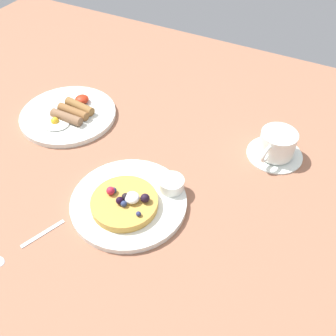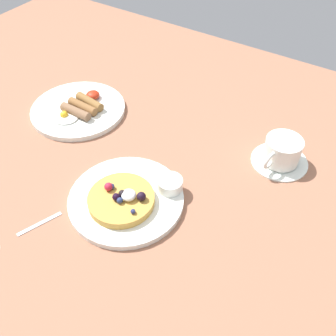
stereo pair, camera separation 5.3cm
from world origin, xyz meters
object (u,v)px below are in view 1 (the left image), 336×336
Objects in this scene: pancake_plate at (129,202)px; coffee_saucer at (275,154)px; breakfast_plate at (68,115)px; syrup_ramekin at (171,184)px; teaspoon at (15,250)px; coffee_cup at (277,143)px.

coffee_saucer is at bearing 51.83° from pancake_plate.
coffee_saucer is at bearing 11.81° from breakfast_plate.
syrup_ramekin is at bearing -126.92° from coffee_saucer.
teaspoon is at bearing -126.45° from coffee_saucer.
pancake_plate reaches higher than coffee_saucer.
teaspoon is at bearing -123.77° from pancake_plate.
syrup_ramekin is at bearing 53.94° from teaspoon.
pancake_plate and breakfast_plate have the same top height.
syrup_ramekin is 26.86cm from coffee_cup.
coffee_cup is at bearing 51.72° from pancake_plate.
breakfast_plate is 1.74× the size of teaspoon.
coffee_saucer is at bearing 53.08° from syrup_ramekin.
pancake_plate reaches higher than teaspoon.
breakfast_plate is at bearing -168.34° from coffee_cup.
syrup_ramekin reaches higher than teaspoon.
coffee_cup reaches higher than breakfast_plate.
coffee_cup is at bearing 11.66° from breakfast_plate.
syrup_ramekin is 27.08cm from coffee_saucer.
breakfast_plate is 40.74cm from teaspoon.
coffee_cup is at bearing -101.88° from coffee_saucer.
syrup_ramekin is 0.22× the size of breakfast_plate.
pancake_plate is 36.41cm from coffee_cup.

